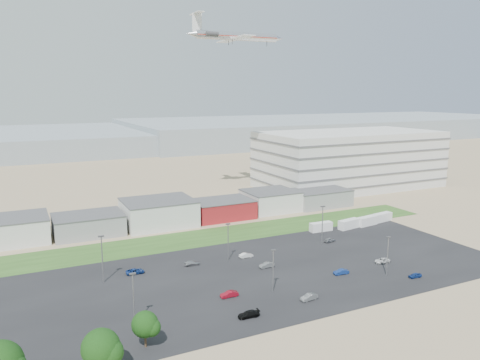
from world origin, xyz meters
TOP-DOWN VIEW (x-y plane):
  - ground at (0.00, 0.00)m, footprint 700.00×700.00m
  - parking_lot at (5.00, 20.00)m, footprint 120.00×50.00m
  - grass_strip at (0.00, 52.00)m, footprint 160.00×16.00m
  - hills_backdrop at (40.00, 315.00)m, footprint 700.00×200.00m
  - building_row at (-17.00, 71.00)m, footprint 170.00×20.00m
  - parking_garage at (90.00, 95.00)m, footprint 80.00×40.00m
  - box_trailer_a at (37.08, 42.18)m, footprint 7.34×2.57m
  - box_trailer_b at (46.64, 40.62)m, footprint 7.92×3.63m
  - box_trailer_c at (54.21, 40.92)m, footprint 7.86×3.44m
  - box_trailer_d at (62.07, 42.50)m, footprint 7.63×3.38m
  - tree_mid at (-37.27, -6.56)m, footprint 6.11×6.11m
  - tree_right at (-36.57, -4.53)m, footprint 5.17×5.17m
  - tree_near at (-29.10, -0.28)m, footprint 4.80×4.80m
  - lightpole_front_l at (-28.90, 8.34)m, footprint 1.17×0.49m
  - lightpole_front_m at (1.21, 9.62)m, footprint 1.11×0.46m
  - lightpole_front_r at (29.83, 6.09)m, footprint 1.10×0.46m
  - lightpole_back_l at (-30.57, 30.84)m, footprint 1.28×0.53m
  - lightpole_back_m at (0.52, 31.20)m, footprint 1.14×0.48m
  - lightpole_back_r at (30.03, 31.94)m, footprint 1.29×0.54m
  - airliner at (34.96, 97.67)m, footprint 41.88×29.41m
  - parked_car_0 at (34.69, 12.77)m, footprint 4.16×2.14m
  - parked_car_1 at (20.61, 11.13)m, footprint 3.83×1.66m
  - parked_car_2 at (34.69, 2.03)m, footprint 3.31×1.60m
  - parked_car_3 at (-8.73, 1.57)m, footprint 4.38×2.00m
  - parked_car_4 at (-8.31, 11.34)m, footprint 3.87×1.42m
  - parked_car_6 at (-8.96, 31.97)m, footprint 4.12×2.04m
  - parked_car_7 at (6.96, 22.62)m, footprint 3.95×1.50m
  - parked_car_8 at (32.88, 32.02)m, footprint 3.71×1.82m
  - parked_car_9 at (-22.94, 32.73)m, footprint 4.42×2.15m
  - parked_car_11 at (5.61, 31.13)m, footprint 3.68×1.28m
  - parked_car_13 at (5.87, 2.81)m, footprint 4.07×1.82m

SIDE VIEW (x-z plane):
  - ground at x=0.00m, z-range 0.00..0.00m
  - parking_lot at x=5.00m, z-range 0.00..0.01m
  - grass_strip at x=0.00m, z-range 0.00..0.02m
  - parked_car_2 at x=34.69m, z-range 0.00..1.09m
  - parked_car_0 at x=34.69m, z-range 0.00..1.12m
  - parked_car_6 at x=-8.96m, z-range 0.00..1.15m
  - parked_car_9 at x=-22.94m, z-range 0.00..1.21m
  - parked_car_11 at x=5.61m, z-range 0.00..1.21m
  - parked_car_8 at x=32.88m, z-range 0.00..1.22m
  - parked_car_1 at x=20.61m, z-range 0.00..1.23m
  - parked_car_3 at x=-8.73m, z-range 0.00..1.24m
  - parked_car_4 at x=-8.31m, z-range 0.00..1.27m
  - parked_car_7 at x=6.96m, z-range 0.00..1.29m
  - parked_car_13 at x=5.87m, z-range 0.00..1.30m
  - box_trailer_a at x=37.08m, z-range 0.00..2.72m
  - box_trailer_d at x=62.07m, z-range 0.00..2.76m
  - box_trailer_c at x=54.21m, z-range 0.00..2.85m
  - box_trailer_b at x=46.64m, z-range 0.00..2.86m
  - tree_near at x=-29.10m, z-range 0.00..7.20m
  - tree_right at x=-36.57m, z-range 0.00..7.76m
  - building_row at x=-17.00m, z-range 0.00..8.00m
  - hills_backdrop at x=40.00m, z-range 0.00..9.00m
  - tree_mid at x=-37.27m, z-range 0.00..9.16m
  - lightpole_front_r at x=29.83m, z-range 0.00..9.39m
  - lightpole_front_m at x=1.21m, z-range 0.00..9.48m
  - lightpole_back_m at x=0.52m, z-range 0.00..9.72m
  - lightpole_front_l at x=-28.90m, z-range 0.00..9.95m
  - lightpole_back_l at x=-30.57m, z-range 0.00..10.90m
  - lightpole_back_r at x=30.03m, z-range 0.00..10.92m
  - parking_garage at x=90.00m, z-range 0.00..25.00m
  - airliner at x=34.96m, z-range 57.67..69.74m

